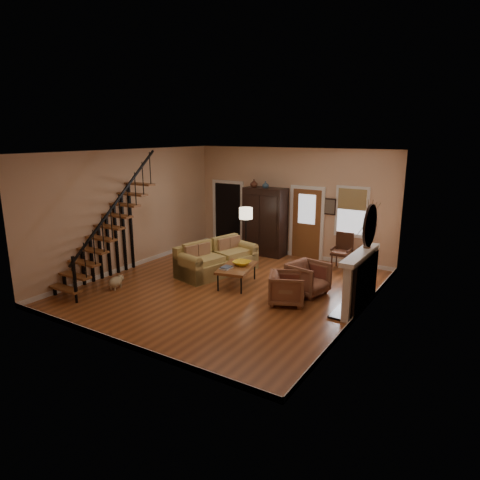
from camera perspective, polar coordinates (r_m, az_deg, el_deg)
The scene contains 15 objects.
room at distance 11.87m, azimuth 1.38°, elevation 3.34°, with size 7.00×7.33×3.30m.
staircase at distance 11.05m, azimuth -17.63°, elevation 2.37°, with size 0.94×2.80×3.20m, color brown, non-canonical shape.
fireplace at distance 9.58m, azimuth 15.95°, elevation -4.60°, with size 0.33×1.95×2.30m.
armoire at distance 13.28m, azimuth 3.36°, elevation 2.47°, with size 1.30×0.60×2.10m, color black, non-canonical shape.
vase_a at distance 13.18m, azimuth 1.88°, elevation 7.57°, with size 0.24×0.24×0.25m, color #4C2619.
vase_b at distance 12.99m, azimuth 3.41°, elevation 7.37°, with size 0.20×0.20×0.21m, color #334C60.
sofa at distance 11.60m, azimuth -3.06°, elevation -2.47°, with size 0.97×2.24×0.83m, color tan, non-canonical shape.
coffee_table at distance 10.75m, azimuth -0.41°, elevation -4.78°, with size 0.74×1.27×0.49m, color brown, non-canonical shape.
bowl at distance 10.75m, azimuth 0.24°, elevation -3.11°, with size 0.43×0.43×0.11m, color yellow.
books at distance 10.49m, azimuth -1.84°, elevation -3.70°, with size 0.23×0.32×0.06m, color beige, non-canonical shape.
armchair_left at distance 9.64m, azimuth 6.27°, elevation -6.42°, with size 0.76×0.78×0.71m, color brown.
armchair_right at distance 10.26m, azimuth 9.06°, elevation -5.06°, with size 0.82×0.84×0.76m, color brown.
floor_lamp at distance 12.29m, azimuth 0.78°, elevation 0.50°, with size 0.38×0.38×1.66m, color black, non-canonical shape.
side_chair at distance 12.24m, azimuth 13.39°, elevation -1.50°, with size 0.54×0.54×1.02m, color #3C2013, non-canonical shape.
dog at distance 10.94m, azimuth -16.28°, elevation -5.49°, with size 0.26×0.44×0.32m, color #C3B285, non-canonical shape.
Camera 1 is at (5.52, -8.28, 3.71)m, focal length 32.00 mm.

